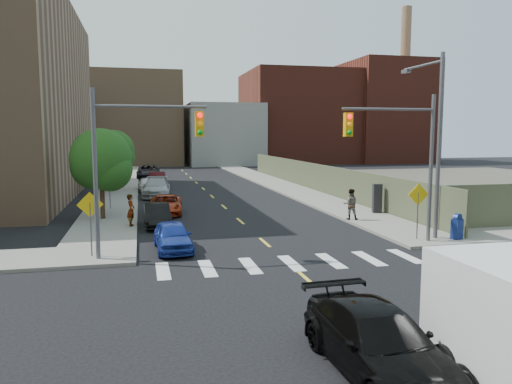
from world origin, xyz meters
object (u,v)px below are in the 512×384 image
parked_car_black (157,215)px  mailbox (457,227)px  pedestrian_west (131,210)px  pedestrian_east (351,204)px  payphone (377,198)px  parked_car_maroon (157,180)px  parked_car_grey (149,172)px  parked_car_blue (173,236)px  parked_car_red (166,205)px  black_sedan (378,342)px  parked_car_silver (156,188)px  parked_car_white (147,184)px

parked_car_black → mailbox: size_ratio=3.15×
mailbox → pedestrian_west: size_ratio=0.71×
pedestrian_east → payphone: bearing=-123.4°
parked_car_maroon → parked_car_grey: bearing=94.2°
parked_car_blue → pedestrian_east: bearing=22.6°
parked_car_maroon → parked_car_black: bearing=-91.3°
parked_car_maroon → pedestrian_west: bearing=-95.0°
parked_car_red → pedestrian_east: bearing=-22.6°
parked_car_red → parked_car_blue: bearing=-86.5°
parked_car_red → parked_car_maroon: parked_car_maroon is taller
mailbox → pedestrian_east: bearing=88.8°
parked_car_grey → pedestrian_west: bearing=-90.6°
parked_car_grey → payphone: payphone is taller
payphone → pedestrian_west: size_ratio=1.05×
mailbox → payphone: 8.30m
parked_car_maroon → black_sedan: bearing=-84.4°
mailbox → parked_car_blue: bearing=149.6°
parked_car_red → payphone: 13.66m
parked_car_red → parked_car_maroon: size_ratio=1.01×
mailbox → pedestrian_west: (-15.34, 7.04, 0.27)m
pedestrian_west → parked_car_silver: bearing=-1.0°
pedestrian_west → pedestrian_east: size_ratio=0.97×
parked_car_blue → parked_car_grey: bearing=88.4°
black_sedan → parked_car_white: bearing=94.4°
payphone → parked_car_white: bearing=141.2°
mailbox → pedestrian_east: pedestrian_east is taller
parked_car_silver → parked_car_white: 4.40m
parked_car_blue → black_sedan: 13.14m
parked_car_silver → parked_car_white: (-0.72, 4.34, -0.15)m
parked_car_grey → pedestrian_east: pedestrian_east is taller
pedestrian_east → pedestrian_west: bearing=16.8°
parked_car_black → parked_car_grey: parked_car_grey is taller
parked_car_black → parked_car_maroon: size_ratio=0.88×
parked_car_red → parked_car_grey: 26.64m
parked_car_white → mailbox: size_ratio=2.95×
parked_car_black → black_sedan: size_ratio=0.79×
parked_car_maroon → parked_car_blue: bearing=-89.8°
parked_car_red → pedestrian_west: 5.10m
mailbox → payphone: payphone is taller
parked_car_black → payphone: 13.94m
parked_car_blue → parked_car_white: 23.86m
parked_car_silver → parked_car_white: parked_car_silver is taller
parked_car_black → parked_car_white: parked_car_black is taller
parked_car_blue → mailbox: mailbox is taller
parked_car_black → parked_car_red: (0.68, 4.33, -0.02)m
payphone → parked_car_blue: bearing=-141.5°
parked_car_red → parked_car_grey: bearing=95.9°
parked_car_grey → pedestrian_west: size_ratio=3.21×
parked_car_blue → parked_car_silver: (-0.11, 19.51, 0.12)m
parked_car_silver → black_sedan: bearing=-79.0°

